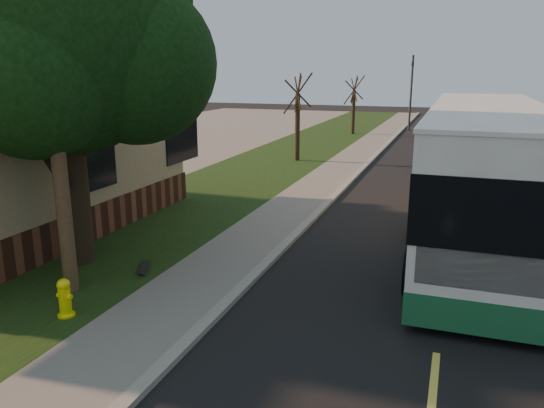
{
  "coord_description": "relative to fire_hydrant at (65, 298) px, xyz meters",
  "views": [
    {
      "loc": [
        4.03,
        -7.29,
        4.56
      ],
      "look_at": [
        0.09,
        3.95,
        1.5
      ],
      "focal_mm": 35.0,
      "sensor_mm": 36.0,
      "label": 1
    }
  ],
  "objects": [
    {
      "name": "leafy_tree",
      "position": [
        -1.57,
        2.65,
        4.73
      ],
      "size": [
        6.3,
        6.0,
        7.8
      ],
      "color": "black",
      "rests_on": "grass_verge"
    },
    {
      "name": "building_lot",
      "position": [
        -11.9,
        10.0,
        -0.41
      ],
      "size": [
        15.0,
        80.0,
        0.04
      ],
      "primitive_type": "cube",
      "color": "slate",
      "rests_on": "ground"
    },
    {
      "name": "road",
      "position": [
        6.6,
        10.0,
        -0.43
      ],
      "size": [
        8.0,
        80.0,
        0.01
      ],
      "primitive_type": "cube",
      "color": "black",
      "rests_on": "ground"
    },
    {
      "name": "traffic_signal",
      "position": [
        3.1,
        34.0,
        2.73
      ],
      "size": [
        0.18,
        0.22,
        5.5
      ],
      "color": "#2D2D30",
      "rests_on": "ground"
    },
    {
      "name": "distant_car",
      "position": [
        5.79,
        31.29,
        0.39
      ],
      "size": [
        2.44,
        5.0,
        1.64
      ],
      "primitive_type": "imported",
      "rotation": [
        0.0,
        0.0,
        -0.11
      ],
      "color": "black",
      "rests_on": "ground"
    },
    {
      "name": "utility_pole",
      "position": [
        -0.71,
        0.99,
        4.2
      ],
      "size": [
        2.86,
        3.21,
        9.07
      ],
      "color": "#473321",
      "rests_on": "ground"
    },
    {
      "name": "ground",
      "position": [
        2.6,
        0.0,
        -0.43
      ],
      "size": [
        120.0,
        120.0,
        0.0
      ],
      "primitive_type": "plane",
      "color": "black",
      "rests_on": "ground"
    },
    {
      "name": "bare_tree_far",
      "position": [
        -0.4,
        30.0,
        1.57
      ],
      "size": [
        1.38,
        1.21,
        4.03
      ],
      "color": "black",
      "rests_on": "grass_verge"
    },
    {
      "name": "bare_tree_near",
      "position": [
        -0.9,
        18.0,
        1.72
      ],
      "size": [
        1.38,
        1.21,
        4.31
      ],
      "color": "black",
      "rests_on": "grass_verge"
    },
    {
      "name": "curb",
      "position": [
        2.6,
        10.0,
        -0.37
      ],
      "size": [
        0.25,
        80.0,
        0.12
      ],
      "primitive_type": "cube",
      "color": "gray",
      "rests_on": "ground"
    },
    {
      "name": "transit_bus",
      "position": [
        7.37,
        8.13,
        1.5
      ],
      "size": [
        3.09,
        13.39,
        3.62
      ],
      "color": "silver",
      "rests_on": "ground"
    },
    {
      "name": "sidewalk",
      "position": [
        1.6,
        10.0,
        -0.39
      ],
      "size": [
        2.0,
        80.0,
        0.08
      ],
      "primitive_type": "cube",
      "color": "slate",
      "rests_on": "ground"
    },
    {
      "name": "grass_verge",
      "position": [
        -1.9,
        10.0,
        -0.4
      ],
      "size": [
        5.0,
        80.0,
        0.07
      ],
      "primitive_type": "cube",
      "color": "black",
      "rests_on": "ground"
    },
    {
      "name": "skateboard_main",
      "position": [
        0.1,
        2.49,
        -0.3
      ],
      "size": [
        0.56,
        0.83,
        0.08
      ],
      "color": "black",
      "rests_on": "grass_verge"
    },
    {
      "name": "fire_hydrant",
      "position": [
        0.0,
        0.0,
        0.0
      ],
      "size": [
        0.32,
        0.32,
        0.74
      ],
      "color": "#FFF00D",
      "rests_on": "grass_verge"
    },
    {
      "name": "dumpster",
      "position": [
        -6.76,
        7.29,
        0.27
      ],
      "size": [
        1.78,
        1.58,
        1.31
      ],
      "color": "black",
      "rests_on": "building_lot"
    }
  ]
}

